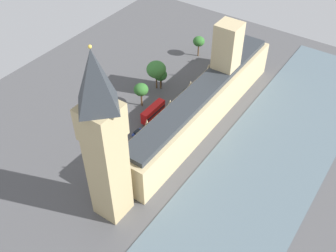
{
  "coord_description": "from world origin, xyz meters",
  "views": [
    {
      "loc": [
        -50.19,
        90.02,
        88.37
      ],
      "look_at": [
        1.0,
        15.59,
        7.47
      ],
      "focal_mm": 42.58,
      "sensor_mm": 36.0,
      "label": 1
    }
  ],
  "objects_px": {
    "car_dark_green_under_trees": "(186,91)",
    "plane_tree_trailing": "(156,69)",
    "double_decker_bus_far_end": "(153,112)",
    "plane_tree_kerbside": "(160,75)",
    "car_yellow_cab_near_tower": "(217,64)",
    "car_silver_midblock": "(197,85)",
    "plane_tree_corner": "(141,90)",
    "car_blue_by_river_gate": "(138,133)",
    "pedestrian_opposite_hall": "(160,128)",
    "parliament_building": "(206,99)",
    "plane_tree_leading": "(199,41)",
    "clock_tower": "(104,139)",
    "street_lamp_slot_10": "(162,77)"
  },
  "relations": [
    {
      "from": "car_yellow_cab_near_tower",
      "to": "car_blue_by_river_gate",
      "type": "distance_m",
      "value": 50.0
    },
    {
      "from": "pedestrian_opposite_hall",
      "to": "plane_tree_corner",
      "type": "xyz_separation_m",
      "value": [
        12.73,
        -6.94,
        6.15
      ]
    },
    {
      "from": "street_lamp_slot_10",
      "to": "pedestrian_opposite_hall",
      "type": "bearing_deg",
      "value": 123.74
    },
    {
      "from": "car_blue_by_river_gate",
      "to": "plane_tree_kerbside",
      "type": "bearing_deg",
      "value": 113.88
    },
    {
      "from": "car_silver_midblock",
      "to": "plane_tree_trailing",
      "type": "relative_size",
      "value": 0.41
    },
    {
      "from": "clock_tower",
      "to": "plane_tree_kerbside",
      "type": "height_order",
      "value": "clock_tower"
    },
    {
      "from": "pedestrian_opposite_hall",
      "to": "car_dark_green_under_trees",
      "type": "bearing_deg",
      "value": 123.85
    },
    {
      "from": "plane_tree_kerbside",
      "to": "plane_tree_corner",
      "type": "distance_m",
      "value": 12.13
    },
    {
      "from": "parliament_building",
      "to": "double_decker_bus_far_end",
      "type": "bearing_deg",
      "value": 34.55
    },
    {
      "from": "car_silver_midblock",
      "to": "plane_tree_trailing",
      "type": "xyz_separation_m",
      "value": [
        12.04,
        8.76,
        7.23
      ]
    },
    {
      "from": "pedestrian_opposite_hall",
      "to": "street_lamp_slot_10",
      "type": "bearing_deg",
      "value": 148.36
    },
    {
      "from": "car_yellow_cab_near_tower",
      "to": "plane_tree_corner",
      "type": "relative_size",
      "value": 0.48
    },
    {
      "from": "clock_tower",
      "to": "plane_tree_kerbside",
      "type": "relative_size",
      "value": 6.3
    },
    {
      "from": "car_blue_by_river_gate",
      "to": "plane_tree_kerbside",
      "type": "distance_m",
      "value": 26.85
    },
    {
      "from": "plane_tree_corner",
      "to": "street_lamp_slot_10",
      "type": "distance_m",
      "value": 13.36
    },
    {
      "from": "clock_tower",
      "to": "double_decker_bus_far_end",
      "type": "bearing_deg",
      "value": -69.77
    },
    {
      "from": "car_silver_midblock",
      "to": "car_blue_by_river_gate",
      "type": "bearing_deg",
      "value": 90.19
    },
    {
      "from": "double_decker_bus_far_end",
      "to": "plane_tree_trailing",
      "type": "distance_m",
      "value": 18.0
    },
    {
      "from": "car_yellow_cab_near_tower",
      "to": "plane_tree_corner",
      "type": "distance_m",
      "value": 38.78
    },
    {
      "from": "car_dark_green_under_trees",
      "to": "plane_tree_trailing",
      "type": "xyz_separation_m",
      "value": [
        10.98,
        3.43,
        7.24
      ]
    },
    {
      "from": "car_yellow_cab_near_tower",
      "to": "car_silver_midblock",
      "type": "xyz_separation_m",
      "value": [
        -0.78,
        16.92,
        0.0
      ]
    },
    {
      "from": "double_decker_bus_far_end",
      "to": "plane_tree_leading",
      "type": "relative_size",
      "value": 1.2
    },
    {
      "from": "clock_tower",
      "to": "car_yellow_cab_near_tower",
      "type": "xyz_separation_m",
      "value": [
        11.22,
        -76.73,
        -25.07
      ]
    },
    {
      "from": "plane_tree_leading",
      "to": "car_yellow_cab_near_tower",
      "type": "bearing_deg",
      "value": 167.86
    },
    {
      "from": "car_blue_by_river_gate",
      "to": "plane_tree_leading",
      "type": "bearing_deg",
      "value": 104.55
    },
    {
      "from": "plane_tree_leading",
      "to": "car_silver_midblock",
      "type": "bearing_deg",
      "value": 119.86
    },
    {
      "from": "clock_tower",
      "to": "plane_tree_leading",
      "type": "relative_size",
      "value": 5.74
    },
    {
      "from": "double_decker_bus_far_end",
      "to": "car_blue_by_river_gate",
      "type": "xyz_separation_m",
      "value": [
        -0.93,
        9.73,
        -1.75
      ]
    },
    {
      "from": "parliament_building",
      "to": "clock_tower",
      "type": "height_order",
      "value": "clock_tower"
    },
    {
      "from": "plane_tree_trailing",
      "to": "parliament_building",
      "type": "bearing_deg",
      "value": 168.56
    },
    {
      "from": "car_silver_midblock",
      "to": "double_decker_bus_far_end",
      "type": "relative_size",
      "value": 0.44
    },
    {
      "from": "car_silver_midblock",
      "to": "car_yellow_cab_near_tower",
      "type": "bearing_deg",
      "value": -83.57
    },
    {
      "from": "parliament_building",
      "to": "car_dark_green_under_trees",
      "type": "xyz_separation_m",
      "value": [
        12.36,
        -8.15,
        -7.0
      ]
    },
    {
      "from": "double_decker_bus_far_end",
      "to": "pedestrian_opposite_hall",
      "type": "distance_m",
      "value": 6.95
    },
    {
      "from": "double_decker_bus_far_end",
      "to": "plane_tree_trailing",
      "type": "relative_size",
      "value": 0.94
    },
    {
      "from": "car_silver_midblock",
      "to": "plane_tree_kerbside",
      "type": "distance_m",
      "value": 14.3
    },
    {
      "from": "car_yellow_cab_near_tower",
      "to": "plane_tree_leading",
      "type": "bearing_deg",
      "value": 169.41
    },
    {
      "from": "double_decker_bus_far_end",
      "to": "pedestrian_opposite_hall",
      "type": "xyz_separation_m",
      "value": [
        -5.49,
        3.82,
        -1.91
      ]
    },
    {
      "from": "parliament_building",
      "to": "car_dark_green_under_trees",
      "type": "distance_m",
      "value": 16.38
    },
    {
      "from": "plane_tree_kerbside",
      "to": "street_lamp_slot_10",
      "type": "bearing_deg",
      "value": -77.06
    },
    {
      "from": "car_yellow_cab_near_tower",
      "to": "pedestrian_opposite_hall",
      "type": "distance_m",
      "value": 44.19
    },
    {
      "from": "car_yellow_cab_near_tower",
      "to": "plane_tree_kerbside",
      "type": "relative_size",
      "value": 0.54
    },
    {
      "from": "plane_tree_corner",
      "to": "pedestrian_opposite_hall",
      "type": "bearing_deg",
      "value": 151.4
    },
    {
      "from": "car_blue_by_river_gate",
      "to": "pedestrian_opposite_hall",
      "type": "xyz_separation_m",
      "value": [
        -4.55,
        -5.92,
        -0.17
      ]
    },
    {
      "from": "plane_tree_kerbside",
      "to": "plane_tree_trailing",
      "type": "xyz_separation_m",
      "value": [
        1.38,
        0.64,
        2.25
      ]
    },
    {
      "from": "double_decker_bus_far_end",
      "to": "street_lamp_slot_10",
      "type": "height_order",
      "value": "street_lamp_slot_10"
    },
    {
      "from": "parliament_building",
      "to": "plane_tree_trailing",
      "type": "xyz_separation_m",
      "value": [
        23.34,
        -4.72,
        0.24
      ]
    },
    {
      "from": "car_yellow_cab_near_tower",
      "to": "plane_tree_trailing",
      "type": "bearing_deg",
      "value": -112.12
    },
    {
      "from": "plane_tree_trailing",
      "to": "plane_tree_kerbside",
      "type": "bearing_deg",
      "value": -155.04
    },
    {
      "from": "clock_tower",
      "to": "plane_tree_kerbside",
      "type": "xyz_separation_m",
      "value": [
        21.11,
        -51.69,
        -20.09
      ]
    }
  ]
}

